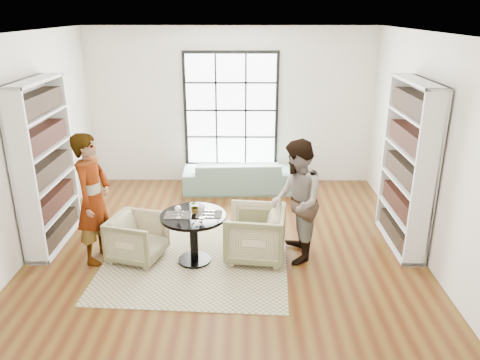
{
  "coord_description": "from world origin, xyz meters",
  "views": [
    {
      "loc": [
        0.26,
        -5.94,
        3.28
      ],
      "look_at": [
        0.2,
        0.4,
        0.95
      ],
      "focal_mm": 35.0,
      "sensor_mm": 36.0,
      "label": 1
    }
  ],
  "objects_px": {
    "pedestal_table": "(194,228)",
    "person_right": "(296,202)",
    "armchair_right": "(255,234)",
    "wine_glass_right": "(201,207)",
    "wine_glass_left": "(178,209)",
    "flower_centerpiece": "(195,206)",
    "sofa": "(238,175)",
    "armchair_left": "(137,238)",
    "person_left": "(93,199)"
  },
  "relations": [
    {
      "from": "pedestal_table",
      "to": "person_right",
      "type": "relative_size",
      "value": 0.52
    },
    {
      "from": "armchair_right",
      "to": "wine_glass_right",
      "type": "bearing_deg",
      "value": -65.32
    },
    {
      "from": "wine_glass_left",
      "to": "flower_centerpiece",
      "type": "height_order",
      "value": "flower_centerpiece"
    },
    {
      "from": "armchair_right",
      "to": "wine_glass_right",
      "type": "distance_m",
      "value": 0.89
    },
    {
      "from": "armchair_right",
      "to": "pedestal_table",
      "type": "bearing_deg",
      "value": -74.64
    },
    {
      "from": "pedestal_table",
      "to": "wine_glass_right",
      "type": "bearing_deg",
      "value": -39.39
    },
    {
      "from": "flower_centerpiece",
      "to": "armchair_right",
      "type": "bearing_deg",
      "value": 3.74
    },
    {
      "from": "sofa",
      "to": "person_right",
      "type": "relative_size",
      "value": 1.21
    },
    {
      "from": "armchair_right",
      "to": "person_right",
      "type": "distance_m",
      "value": 0.73
    },
    {
      "from": "sofa",
      "to": "wine_glass_left",
      "type": "height_order",
      "value": "wine_glass_left"
    },
    {
      "from": "armchair_left",
      "to": "person_right",
      "type": "xyz_separation_m",
      "value": [
        2.17,
        0.04,
        0.53
      ]
    },
    {
      "from": "sofa",
      "to": "armchair_left",
      "type": "bearing_deg",
      "value": 60.22
    },
    {
      "from": "person_right",
      "to": "wine_glass_left",
      "type": "relative_size",
      "value": 9.33
    },
    {
      "from": "pedestal_table",
      "to": "person_left",
      "type": "distance_m",
      "value": 1.4
    },
    {
      "from": "person_left",
      "to": "wine_glass_right",
      "type": "relative_size",
      "value": 8.47
    },
    {
      "from": "pedestal_table",
      "to": "armchair_left",
      "type": "xyz_separation_m",
      "value": [
        -0.79,
        0.08,
        -0.2
      ]
    },
    {
      "from": "sofa",
      "to": "armchair_right",
      "type": "height_order",
      "value": "armchair_right"
    },
    {
      "from": "pedestal_table",
      "to": "sofa",
      "type": "xyz_separation_m",
      "value": [
        0.56,
        2.73,
        -0.21
      ]
    },
    {
      "from": "pedestal_table",
      "to": "wine_glass_right",
      "type": "distance_m",
      "value": 0.38
    },
    {
      "from": "pedestal_table",
      "to": "person_right",
      "type": "height_order",
      "value": "person_right"
    },
    {
      "from": "sofa",
      "to": "wine_glass_right",
      "type": "xyz_separation_m",
      "value": [
        -0.43,
        -2.83,
        0.56
      ]
    },
    {
      "from": "sofa",
      "to": "person_left",
      "type": "relative_size",
      "value": 1.14
    },
    {
      "from": "armchair_right",
      "to": "flower_centerpiece",
      "type": "relative_size",
      "value": 4.27
    },
    {
      "from": "pedestal_table",
      "to": "sofa",
      "type": "relative_size",
      "value": 0.43
    },
    {
      "from": "pedestal_table",
      "to": "armchair_right",
      "type": "height_order",
      "value": "armchair_right"
    },
    {
      "from": "wine_glass_left",
      "to": "person_left",
      "type": "bearing_deg",
      "value": 170.85
    },
    {
      "from": "pedestal_table",
      "to": "wine_glass_left",
      "type": "height_order",
      "value": "wine_glass_left"
    },
    {
      "from": "wine_glass_right",
      "to": "flower_centerpiece",
      "type": "height_order",
      "value": "wine_glass_right"
    },
    {
      "from": "person_right",
      "to": "sofa",
      "type": "bearing_deg",
      "value": -163.36
    },
    {
      "from": "armchair_right",
      "to": "flower_centerpiece",
      "type": "bearing_deg",
      "value": -79.06
    },
    {
      "from": "armchair_left",
      "to": "wine_glass_left",
      "type": "height_order",
      "value": "wine_glass_left"
    },
    {
      "from": "pedestal_table",
      "to": "flower_centerpiece",
      "type": "xyz_separation_m",
      "value": [
        0.03,
        0.07,
        0.29
      ]
    },
    {
      "from": "armchair_left",
      "to": "wine_glass_left",
      "type": "relative_size",
      "value": 3.82
    },
    {
      "from": "armchair_right",
      "to": "wine_glass_left",
      "type": "height_order",
      "value": "wine_glass_left"
    },
    {
      "from": "armchair_right",
      "to": "wine_glass_left",
      "type": "xyz_separation_m",
      "value": [
        -1.01,
        -0.22,
        0.47
      ]
    },
    {
      "from": "wine_glass_right",
      "to": "pedestal_table",
      "type": "bearing_deg",
      "value": 140.61
    },
    {
      "from": "armchair_left",
      "to": "armchair_right",
      "type": "bearing_deg",
      "value": -73.17
    },
    {
      "from": "pedestal_table",
      "to": "wine_glass_left",
      "type": "relative_size",
      "value": 4.85
    },
    {
      "from": "sofa",
      "to": "person_left",
      "type": "bearing_deg",
      "value": 51.56
    },
    {
      "from": "wine_glass_left",
      "to": "person_right",
      "type": "bearing_deg",
      "value": 8.16
    },
    {
      "from": "sofa",
      "to": "armchair_left",
      "type": "distance_m",
      "value": 2.97
    },
    {
      "from": "person_right",
      "to": "wine_glass_left",
      "type": "bearing_deg",
      "value": -82.66
    },
    {
      "from": "person_right",
      "to": "wine_glass_left",
      "type": "xyz_separation_m",
      "value": [
        -1.56,
        -0.22,
        -0.01
      ]
    },
    {
      "from": "pedestal_table",
      "to": "armchair_left",
      "type": "relative_size",
      "value": 1.27
    },
    {
      "from": "person_left",
      "to": "person_right",
      "type": "relative_size",
      "value": 1.06
    },
    {
      "from": "sofa",
      "to": "wine_glass_left",
      "type": "bearing_deg",
      "value": 72.59
    },
    {
      "from": "person_right",
      "to": "wine_glass_left",
      "type": "distance_m",
      "value": 1.58
    },
    {
      "from": "armchair_left",
      "to": "person_right",
      "type": "height_order",
      "value": "person_right"
    },
    {
      "from": "pedestal_table",
      "to": "wine_glass_left",
      "type": "xyz_separation_m",
      "value": [
        -0.18,
        -0.1,
        0.32
      ]
    },
    {
      "from": "person_left",
      "to": "flower_centerpiece",
      "type": "xyz_separation_m",
      "value": [
        1.36,
        -0.02,
        -0.1
      ]
    }
  ]
}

